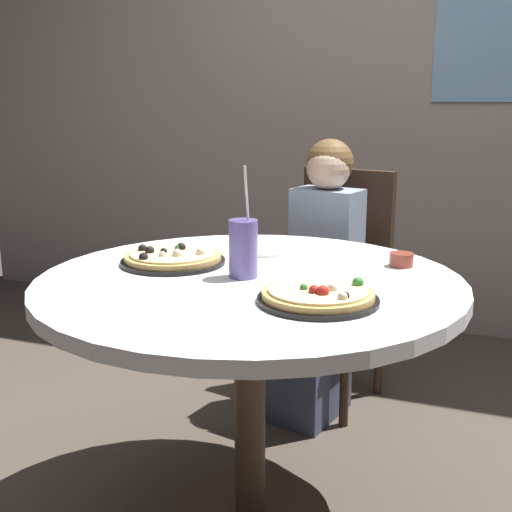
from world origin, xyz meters
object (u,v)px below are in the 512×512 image
object	(u,v)px
pizza_cheese	(319,296)
sauce_bowl	(401,260)
pizza_veggie	(173,258)
plate_small	(264,250)
dining_table	(250,313)
chair_wooden	(337,272)
soda_cup	(244,248)
diner_child	(317,294)

from	to	relation	value
pizza_cheese	sauce_bowl	world-z (taller)	pizza_cheese
pizza_veggie	plate_small	world-z (taller)	pizza_veggie
dining_table	plate_small	world-z (taller)	plate_small
dining_table	pizza_veggie	size ratio (longest dim) A/B	3.77
dining_table	chair_wooden	world-z (taller)	chair_wooden
sauce_bowl	chair_wooden	bearing A→B (deg)	117.70
dining_table	soda_cup	size ratio (longest dim) A/B	3.83
chair_wooden	pizza_veggie	xyz separation A→B (m)	(-0.29, -0.88, 0.24)
pizza_cheese	diner_child	bearing A→B (deg)	105.36
pizza_veggie	soda_cup	bearing A→B (deg)	-14.04
pizza_veggie	pizza_cheese	size ratio (longest dim) A/B	1.05
soda_cup	pizza_veggie	bearing A→B (deg)	165.96
diner_child	plate_small	bearing A→B (deg)	-96.82
diner_child	sauce_bowl	xyz separation A→B (m)	(0.39, -0.49, 0.29)
pizza_cheese	plate_small	distance (m)	0.56
pizza_cheese	plate_small	world-z (taller)	pizza_cheese
chair_wooden	soda_cup	bearing A→B (deg)	-92.23
dining_table	pizza_veggie	distance (m)	0.30
diner_child	soda_cup	distance (m)	0.84
pizza_veggie	soda_cup	xyz separation A→B (m)	(0.25, -0.06, 0.06)
sauce_bowl	plate_small	size ratio (longest dim) A/B	0.39
chair_wooden	pizza_veggie	distance (m)	0.96
diner_child	soda_cup	xyz separation A→B (m)	(-0.00, -0.77, 0.35)
diner_child	soda_cup	size ratio (longest dim) A/B	3.51
chair_wooden	pizza_veggie	bearing A→B (deg)	-108.26
dining_table	plate_small	size ratio (longest dim) A/B	6.55
chair_wooden	diner_child	world-z (taller)	diner_child
dining_table	pizza_cheese	size ratio (longest dim) A/B	3.97
sauce_bowl	pizza_cheese	bearing A→B (deg)	-107.36
soda_cup	plate_small	bearing A→B (deg)	99.50
pizza_cheese	soda_cup	size ratio (longest dim) A/B	0.96
dining_table	chair_wooden	size ratio (longest dim) A/B	1.24
chair_wooden	sauce_bowl	bearing A→B (deg)	-62.30
chair_wooden	diner_child	distance (m)	0.19
chair_wooden	sauce_bowl	world-z (taller)	chair_wooden
sauce_bowl	pizza_veggie	bearing A→B (deg)	-162.04
pizza_cheese	pizza_veggie	bearing A→B (deg)	156.75
diner_child	pizza_veggie	size ratio (longest dim) A/B	3.46
plate_small	chair_wooden	bearing A→B (deg)	82.08
dining_table	pizza_cheese	bearing A→B (deg)	-32.68
pizza_cheese	dining_table	bearing A→B (deg)	147.32
dining_table	sauce_bowl	world-z (taller)	sauce_bowl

